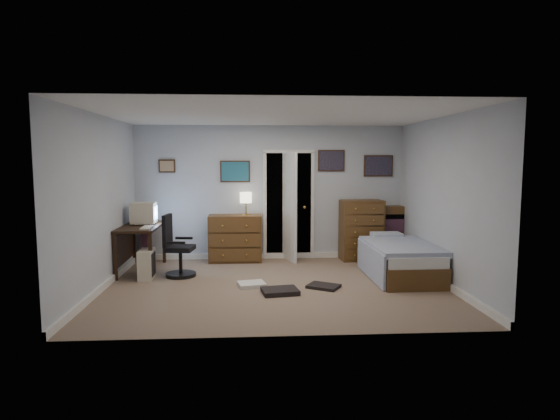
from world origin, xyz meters
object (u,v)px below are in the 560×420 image
Objects in this scene: computer_desk at (136,236)px; tall_dresser at (361,230)px; office_chair at (177,253)px; bed at (398,259)px; low_dresser at (235,238)px.

tall_dresser reaches higher than computer_desk.
office_chair is 0.54× the size of bed.
bed is (2.64, -1.32, -0.14)m from low_dresser.
tall_dresser is (3.24, 1.07, 0.18)m from office_chair.
computer_desk is 1.35× the size of office_chair.
office_chair is 3.41m from tall_dresser.
low_dresser is 0.86× the size of tall_dresser.
bed is (3.53, -0.22, -0.10)m from office_chair.
bed is (4.28, -0.64, -0.31)m from computer_desk.
low_dresser is 2.95m from bed.
office_chair is 1.03× the size of low_dresser.
bed is (0.29, -1.29, -0.28)m from tall_dresser.
office_chair is 1.41m from low_dresser.
low_dresser is at bearing 58.44° from office_chair.
tall_dresser is 1.35m from bed.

